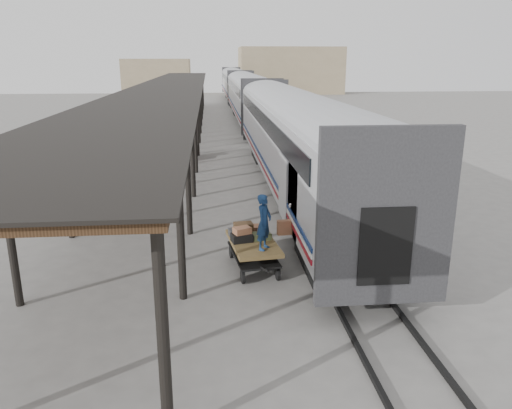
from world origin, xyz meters
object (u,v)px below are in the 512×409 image
object	(u,v)px
baggage_cart	(253,248)
porter	(264,222)
pedestrian	(180,144)
luggage_tug	(173,151)

from	to	relation	value
baggage_cart	porter	xyz separation A→B (m)	(0.25, -0.65, 1.00)
baggage_cart	pedestrian	world-z (taller)	pedestrian
luggage_tug	baggage_cart	bearing A→B (deg)	-69.69
baggage_cart	porter	bearing A→B (deg)	-76.24
luggage_tug	pedestrian	distance (m)	1.79
luggage_tug	porter	distance (m)	17.64
porter	pedestrian	size ratio (longest dim) A/B	1.02
porter	pedestrian	world-z (taller)	porter
luggage_tug	pedestrian	xyz separation A→B (m)	(0.36, 1.74, 0.19)
luggage_tug	pedestrian	world-z (taller)	pedestrian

